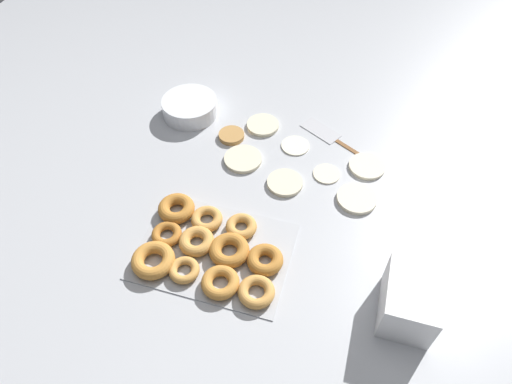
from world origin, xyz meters
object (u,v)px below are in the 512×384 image
object	(u,v)px
pancake_0	(327,173)
pancake_5	(263,125)
batter_bowl	(190,107)
pancake_4	(285,183)
spatula	(328,135)
pancake_6	(231,136)
pancake_2	(295,145)
donut_tray	(208,249)
container_stack	(409,300)
pancake_1	(243,159)
pancake_3	(367,166)
pancake_7	(357,198)

from	to	relation	value
pancake_0	pancake_5	bearing A→B (deg)	147.77
batter_bowl	pancake_4	bearing A→B (deg)	-29.86
pancake_0	pancake_4	bearing A→B (deg)	-146.33
spatula	pancake_5	bearing A→B (deg)	33.58
pancake_6	pancake_2	bearing A→B (deg)	4.93
donut_tray	batter_bowl	size ratio (longest dim) A/B	2.14
pancake_6	container_stack	size ratio (longest dim) A/B	0.52
pancake_0	pancake_1	world-z (taller)	pancake_1
pancake_5	pancake_4	bearing A→B (deg)	-59.80
pancake_3	batter_bowl	size ratio (longest dim) A/B	0.59
pancake_3	pancake_6	size ratio (longest dim) A/B	1.33
pancake_7	spatula	size ratio (longest dim) A/B	0.42
pancake_7	pancake_6	bearing A→B (deg)	160.77
pancake_0	container_stack	xyz separation A→B (m)	(0.26, -0.39, 0.05)
pancake_2	container_stack	xyz separation A→B (m)	(0.38, -0.48, 0.05)
pancake_1	donut_tray	distance (m)	0.35
pancake_2	pancake_6	bearing A→B (deg)	-175.07
pancake_3	pancake_5	size ratio (longest dim) A/B	1.03
pancake_5	batter_bowl	size ratio (longest dim) A/B	0.57
pancake_4	pancake_5	xyz separation A→B (m)	(-0.13, 0.23, 0.00)
donut_tray	pancake_3	bearing A→B (deg)	49.97
pancake_7	pancake_0	bearing A→B (deg)	143.55
pancake_1	pancake_5	world-z (taller)	same
pancake_1	pancake_6	size ratio (longest dim) A/B	1.41
pancake_4	pancake_6	world-z (taller)	pancake_6
pancake_0	pancake_7	size ratio (longest dim) A/B	0.72
pancake_5	pancake_1	bearing A→B (deg)	-95.34
pancake_5	pancake_6	bearing A→B (deg)	-136.46
pancake_0	pancake_3	distance (m)	0.13
pancake_4	container_stack	distance (m)	0.49
pancake_4	pancake_5	size ratio (longest dim) A/B	0.99
pancake_3	pancake_4	world-z (taller)	pancake_4
container_stack	pancake_4	bearing A→B (deg)	139.53
pancake_0	batter_bowl	world-z (taller)	batter_bowl
pancake_7	pancake_3	bearing A→B (deg)	85.27
batter_bowl	container_stack	xyz separation A→B (m)	(0.76, -0.54, 0.03)
container_stack	pancake_5	bearing A→B (deg)	132.75
donut_tray	spatula	size ratio (longest dim) A/B	1.45
pancake_2	donut_tray	xyz separation A→B (m)	(-0.12, -0.46, 0.01)
pancake_2	pancake_7	world-z (taller)	pancake_7
pancake_1	pancake_2	xyz separation A→B (m)	(0.14, 0.11, -0.00)
pancake_2	pancake_0	bearing A→B (deg)	-37.46
pancake_4	spatula	size ratio (longest dim) A/B	0.39
pancake_4	batter_bowl	size ratio (longest dim) A/B	0.57
donut_tray	pancake_7	bearing A→B (deg)	39.76
pancake_7	batter_bowl	distance (m)	0.64
pancake_4	spatula	distance (m)	0.26
pancake_2	pancake_7	xyz separation A→B (m)	(0.22, -0.17, 0.00)
pancake_2	pancake_3	world-z (taller)	same
pancake_7	container_stack	bearing A→B (deg)	-63.45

